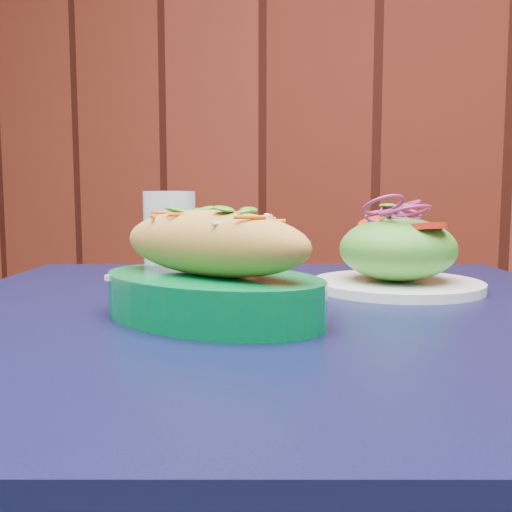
% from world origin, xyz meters
% --- Properties ---
extents(brick_wall, '(4.90, 0.04, 2.80)m').
position_xyz_m(brick_wall, '(0.00, 2.97, 1.40)').
color(brick_wall, '#49160D').
rests_on(brick_wall, ground).
extents(cafe_table, '(1.03, 1.03, 0.75)m').
position_xyz_m(cafe_table, '(0.48, 1.67, 0.66)').
color(cafe_table, black).
rests_on(cafe_table, ground).
extents(banh_mi_basket, '(0.30, 0.24, 0.12)m').
position_xyz_m(banh_mi_basket, '(0.44, 1.59, 0.80)').
color(banh_mi_basket, '#006C30').
rests_on(banh_mi_basket, cafe_table).
extents(salad_plate, '(0.23, 0.23, 0.12)m').
position_xyz_m(salad_plate, '(0.60, 1.84, 0.80)').
color(salad_plate, white).
rests_on(salad_plate, cafe_table).
extents(water_glass, '(0.08, 0.08, 0.13)m').
position_xyz_m(water_glass, '(0.24, 1.86, 0.82)').
color(water_glass, silver).
rests_on(water_glass, cafe_table).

